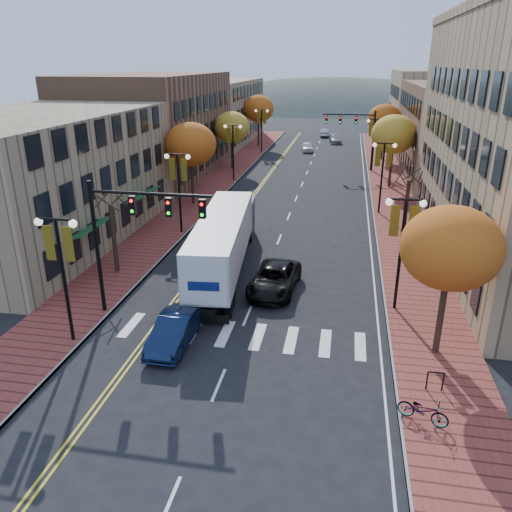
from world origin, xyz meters
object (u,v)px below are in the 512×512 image
at_px(navy_sedan, 175,331).
at_px(black_suv, 274,279).
at_px(bicycle, 423,410).
at_px(semi_truck, 225,236).

distance_m(navy_sedan, black_suv, 7.52).
bearing_deg(black_suv, navy_sedan, -115.21).
distance_m(black_suv, bicycle, 12.32).
bearing_deg(bicycle, semi_truck, 59.91).
relative_size(navy_sedan, black_suv, 0.83).
bearing_deg(bicycle, navy_sedan, 91.71).
bearing_deg(semi_truck, navy_sedan, -97.15).
height_order(navy_sedan, black_suv, black_suv).
relative_size(semi_truck, black_suv, 2.95).
distance_m(navy_sedan, bicycle, 11.18).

